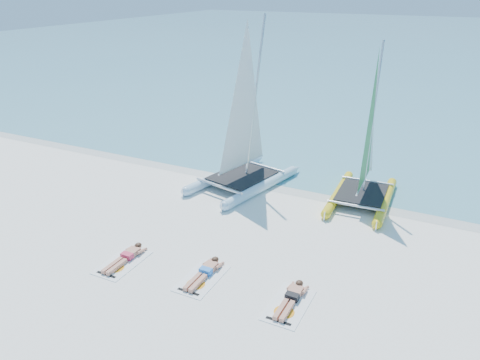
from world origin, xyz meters
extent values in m
plane|color=white|center=(0.00, 0.00, 0.00)|extent=(140.00, 140.00, 0.00)
cube|color=#71AFBD|center=(0.00, 63.00, 0.01)|extent=(140.00, 115.00, 0.01)
cube|color=silver|center=(0.00, 5.50, 0.00)|extent=(140.00, 1.40, 0.01)
cylinder|color=#B8DBF1|center=(-3.31, 5.12, 0.21)|extent=(1.46, 4.71, 0.42)
cone|color=#B8DBF1|center=(-2.73, 7.66, 0.21)|extent=(0.52, 0.68, 0.40)
cylinder|color=#B8DBF1|center=(-1.25, 4.65, 0.21)|extent=(1.46, 4.71, 0.42)
cone|color=#B8DBF1|center=(-0.67, 7.19, 0.21)|extent=(0.52, 0.68, 0.40)
cube|color=black|center=(-2.28, 4.88, 0.45)|extent=(2.57, 2.99, 0.03)
cylinder|color=silver|center=(-2.10, 5.71, 3.70)|extent=(0.37, 1.23, 6.52)
cylinder|color=yellow|center=(1.78, 5.48, 0.18)|extent=(0.56, 4.18, 0.37)
cone|color=yellow|center=(1.68, 7.77, 0.18)|extent=(0.37, 0.55, 0.35)
cylinder|color=yellow|center=(3.64, 5.57, 0.18)|extent=(0.56, 4.18, 0.37)
cone|color=yellow|center=(3.53, 7.86, 0.18)|extent=(0.37, 0.55, 0.35)
cube|color=black|center=(2.71, 5.52, 0.40)|extent=(1.90, 2.37, 0.03)
cylinder|color=silver|center=(2.68, 6.27, 3.26)|extent=(0.14, 1.10, 5.74)
cube|color=white|center=(-2.95, -2.27, 0.01)|extent=(1.00, 1.85, 0.02)
cube|color=tan|center=(-2.95, -1.84, 0.12)|extent=(0.36, 0.55, 0.17)
cube|color=#D53253|center=(-2.95, -2.04, 0.12)|extent=(0.37, 0.22, 0.17)
cube|color=tan|center=(-2.95, -2.64, 0.09)|extent=(0.31, 0.85, 0.13)
sphere|color=tan|center=(-2.95, -1.47, 0.16)|extent=(0.21, 0.21, 0.21)
ellipsoid|color=#3C2315|center=(-2.95, -1.46, 0.20)|extent=(0.22, 0.24, 0.15)
cube|color=white|center=(-0.29, -1.88, 0.01)|extent=(1.00, 1.85, 0.02)
cube|color=tan|center=(-0.29, -1.45, 0.12)|extent=(0.36, 0.55, 0.17)
cube|color=blue|center=(-0.29, -1.65, 0.12)|extent=(0.37, 0.22, 0.17)
cube|color=tan|center=(-0.29, -2.25, 0.09)|extent=(0.31, 0.85, 0.13)
sphere|color=tan|center=(-0.29, -1.08, 0.16)|extent=(0.21, 0.21, 0.21)
ellipsoid|color=#3C2315|center=(-0.29, -1.07, 0.20)|extent=(0.22, 0.24, 0.15)
cube|color=white|center=(2.47, -1.89, 0.01)|extent=(1.00, 1.85, 0.02)
cube|color=tan|center=(2.47, -1.46, 0.12)|extent=(0.36, 0.55, 0.17)
cube|color=black|center=(2.47, -1.66, 0.12)|extent=(0.37, 0.22, 0.17)
cube|color=tan|center=(2.47, -2.26, 0.09)|extent=(0.31, 0.85, 0.13)
sphere|color=tan|center=(2.47, -1.09, 0.16)|extent=(0.21, 0.21, 0.21)
ellipsoid|color=#3C2315|center=(2.47, -1.08, 0.20)|extent=(0.22, 0.24, 0.15)
camera|label=1|loc=(5.90, -11.78, 8.14)|focal=35.00mm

